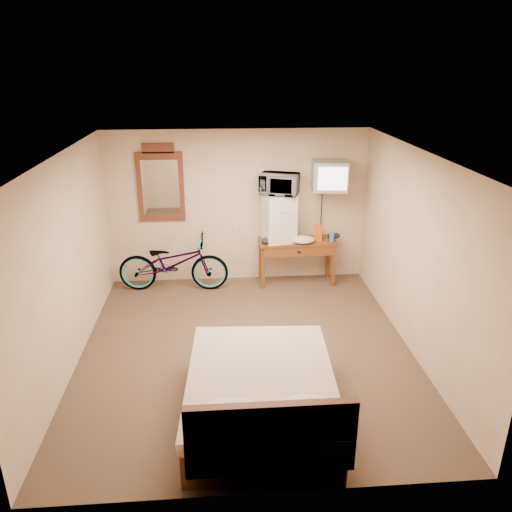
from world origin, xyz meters
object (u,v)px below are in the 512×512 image
desk (297,248)px  microwave (279,184)px  wall_mirror (161,184)px  blue_cup (332,237)px  bed (261,397)px  bicycle (173,263)px  mini_fridge (279,218)px  crt_television (329,176)px

desk → microwave: (-0.31, 0.05, 1.06)m
wall_mirror → blue_cup: bearing=-6.5°
wall_mirror → bed: (1.28, -3.65, -1.37)m
desk → blue_cup: (0.55, -0.04, 0.20)m
bicycle → mini_fridge: bearing=-82.3°
desk → crt_television: size_ratio=2.02×
mini_fridge → microwave: (0.00, 0.00, 0.55)m
crt_television → wall_mirror: 2.65m
desk → crt_television: 1.28m
desk → bed: bed is taller
mini_fridge → wall_mirror: wall_mirror is taller
desk → bed: bearing=-104.6°
desk → mini_fridge: 0.60m
mini_fridge → bicycle: (-1.70, -0.13, -0.68)m
bed → mini_fridge: bearing=80.5°
mini_fridge → microwave: microwave is taller
blue_cup → wall_mirror: bearing=173.5°
microwave → bicycle: 2.10m
microwave → mini_fridge: bearing=-105.3°
desk → wall_mirror: size_ratio=1.02×
mini_fridge → wall_mirror: 1.94m
mini_fridge → wall_mirror: size_ratio=0.62×
bed → desk: bearing=75.4°
wall_mirror → bed: bearing=-70.7°
crt_television → wall_mirror: size_ratio=0.50×
mini_fridge → microwave: 0.55m
bicycle → bed: 3.49m
blue_cup → desk: bearing=175.8°
microwave → blue_cup: microwave is taller
blue_cup → crt_television: bearing=143.5°
mini_fridge → blue_cup: (0.86, -0.09, -0.32)m
desk → crt_television: (0.47, 0.02, 1.19)m
blue_cup → bed: bed is taller
microwave → bicycle: microwave is taller
mini_fridge → desk: bearing=-8.9°
blue_cup → wall_mirror: 2.86m
desk → microwave: size_ratio=2.16×
crt_television → wall_mirror: (-2.64, 0.25, -0.15)m
microwave → blue_cup: 1.22m
microwave → blue_cup: size_ratio=4.42×
bicycle → crt_television: bearing=-84.4°
crt_television → bicycle: size_ratio=0.36×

